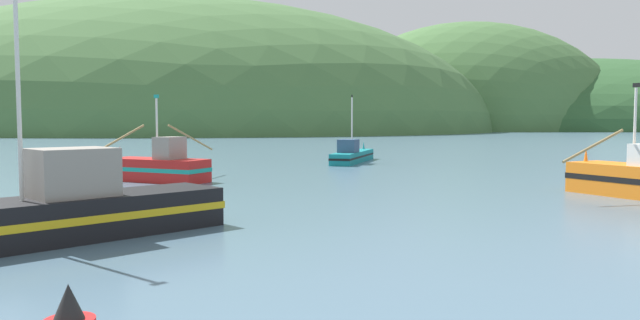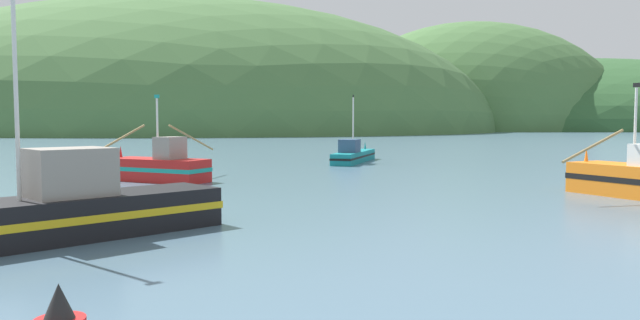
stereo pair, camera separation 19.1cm
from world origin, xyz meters
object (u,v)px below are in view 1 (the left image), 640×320
at_px(fishing_boat_black, 47,214).
at_px(fishing_boat_orange, 638,178).
at_px(fishing_boat_red, 158,167).
at_px(fishing_boat_teal, 352,155).

bearing_deg(fishing_boat_black, fishing_boat_orange, 160.21).
height_order(fishing_boat_red, fishing_boat_black, fishing_boat_black).
bearing_deg(fishing_boat_teal, fishing_boat_black, 177.88).
relative_size(fishing_boat_red, fishing_boat_black, 1.03).
height_order(fishing_boat_teal, fishing_boat_black, fishing_boat_black).
bearing_deg(fishing_boat_orange, fishing_boat_red, 46.01).
xyz_separation_m(fishing_boat_teal, fishing_boat_orange, (12.65, -22.51, 0.25)).
bearing_deg(fishing_boat_black, fishing_boat_teal, -152.03).
bearing_deg(fishing_boat_orange, fishing_boat_black, 86.38).
xyz_separation_m(fishing_boat_red, fishing_boat_black, (1.88, -17.30, 0.01)).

